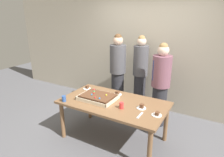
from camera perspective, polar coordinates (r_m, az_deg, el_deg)
The scene contains 14 objects.
ground_plane at distance 3.75m, azimuth 0.42°, elevation -16.69°, with size 12.00×12.00×0.00m, color #5B5B60.
interior_back_panel at distance 4.57m, azimuth 10.57°, elevation 9.94°, with size 8.00×0.12×3.00m, color #B2A893.
party_table at distance 3.42m, azimuth 0.44°, elevation -7.85°, with size 1.77×0.97×0.72m.
sheet_cake at distance 3.48m, azimuth -4.07°, elevation -5.28°, with size 0.62×0.46×0.10m.
plated_slice_near_left at distance 3.95m, azimuth -7.14°, elevation -2.70°, with size 0.15×0.15×0.07m.
plated_slice_near_right at distance 3.19m, azimuth 8.43°, elevation -8.07°, with size 0.15×0.15×0.07m.
plated_slice_far_left at distance 3.65m, azimuth 1.58°, elevation -4.33°, with size 0.15×0.15×0.07m.
plated_slice_far_right at distance 3.03m, azimuth 12.69°, elevation -9.96°, with size 0.15×0.15×0.06m.
drink_cup_nearest at distance 3.47m, azimuth -13.56°, elevation -5.62°, with size 0.07×0.07×0.10m, color #2D5199.
drink_cup_middle at distance 3.15m, azimuth 2.70°, elevation -7.70°, with size 0.07×0.07×0.10m, color red.
cake_server_utensil at distance 2.99m, azimuth 7.97°, elevation -10.35°, with size 0.03×0.20×0.01m, color silver.
person_serving_front at distance 3.91m, azimuth 13.68°, elevation -1.64°, with size 0.35×0.35×1.64m.
person_green_shirt_behind at distance 4.39m, azimuth 1.64°, elevation 1.82°, with size 0.35×0.35×1.73m.
person_striped_tie_right at distance 4.36m, azimuth 8.04°, elevation 1.45°, with size 0.31×0.31×1.71m.
Camera 1 is at (1.50, -2.66, 2.17)m, focal length 32.03 mm.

